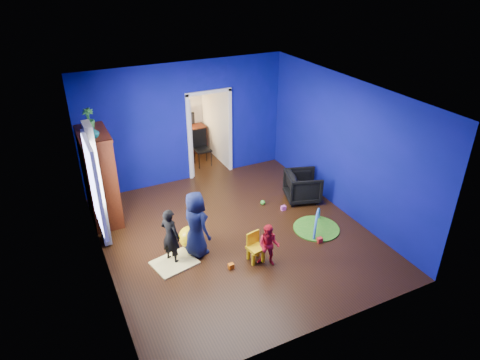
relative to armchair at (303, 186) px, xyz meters
name	(u,v)px	position (x,y,z in m)	size (l,w,h in m)	color
floor	(236,235)	(-1.97, -0.61, -0.34)	(5.00, 5.50, 0.01)	black
ceiling	(235,94)	(-1.97, -0.61, 2.56)	(5.00, 5.50, 0.01)	white
wall_back	(186,124)	(-1.97, 2.14, 1.11)	(5.00, 0.02, 2.90)	navy
wall_front	(324,253)	(-1.97, -3.36, 1.11)	(5.00, 0.02, 2.90)	navy
wall_left	(97,200)	(-4.47, -0.61, 1.11)	(0.02, 5.50, 2.90)	navy
wall_right	(344,147)	(0.53, -0.61, 1.11)	(0.02, 5.50, 2.90)	navy
alcove	(197,117)	(-1.37, 3.02, 0.91)	(1.00, 1.75, 2.50)	silver
armchair	(303,186)	(0.00, 0.00, 0.00)	(0.73, 0.75, 0.68)	black
child_black	(171,236)	(-3.36, -0.83, 0.20)	(0.40, 0.26, 1.09)	black
child_navy	(196,224)	(-2.87, -0.81, 0.30)	(0.63, 0.41, 1.29)	#0E1136
toddler_red	(269,246)	(-1.84, -1.69, 0.07)	(0.40, 0.31, 0.82)	#AF1312
vase	(94,132)	(-4.19, 0.86, 1.72)	(0.20, 0.20, 0.21)	#0C5E67
potted_plant	(88,119)	(-4.19, 1.38, 1.82)	(0.23, 0.23, 0.40)	green
tv_armoire	(100,177)	(-4.19, 1.16, 0.64)	(0.58, 1.14, 1.96)	#3F160A
crt_tv	(101,175)	(-4.15, 1.16, 0.68)	(0.46, 0.70, 0.54)	silver
yellow_blanket	(174,263)	(-3.36, -0.93, -0.33)	(0.75, 0.60, 0.03)	#F2E07A
hopper_ball	(190,237)	(-2.92, -0.56, -0.13)	(0.43, 0.43, 0.43)	yellow
kid_chair	(256,249)	(-1.99, -1.49, -0.09)	(0.28, 0.28, 0.50)	yellow
play_mat	(316,228)	(-0.40, -1.14, -0.33)	(0.94, 0.94, 0.03)	green
toy_arch	(316,228)	(-0.40, -1.14, -0.32)	(0.84, 0.84, 0.05)	#3F8CD8
window_left	(93,186)	(-4.45, -0.26, 1.21)	(0.03, 0.95, 1.55)	white
curtain	(97,186)	(-4.34, 0.29, 0.91)	(0.14, 0.42, 2.40)	slate
doorway	(210,135)	(-1.37, 2.14, 0.71)	(1.16, 0.10, 2.10)	white
study_desk	(190,139)	(-1.37, 3.65, 0.03)	(0.88, 0.44, 0.75)	#3D140A
desk_monitor	(187,119)	(-1.37, 3.77, 0.61)	(0.40, 0.05, 0.32)	black
desk_lamp	(179,122)	(-1.65, 3.71, 0.59)	(0.14, 0.14, 0.14)	#FFD88C
folding_chair	(202,149)	(-1.37, 2.69, 0.12)	(0.40, 0.40, 0.92)	black
book_shelf	(185,81)	(-1.37, 3.76, 1.68)	(0.88, 0.24, 0.04)	white
toy_0	(320,240)	(-0.60, -1.55, -0.29)	(0.10, 0.08, 0.10)	red
toy_1	(231,266)	(-2.50, -1.51, -0.29)	(0.10, 0.08, 0.10)	orange
toy_2	(263,202)	(-0.92, 0.20, -0.29)	(0.11, 0.11, 0.11)	green
toy_3	(283,208)	(-0.62, -0.21, -0.29)	(0.10, 0.08, 0.10)	#DD53B7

